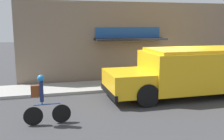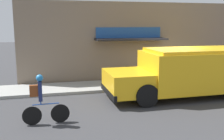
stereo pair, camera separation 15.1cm
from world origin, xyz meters
TOP-DOWN VIEW (x-y plane):
  - ground_plane at (0.00, 0.00)m, footprint 70.00×70.00m
  - sidewalk at (0.00, 1.05)m, footprint 28.00×2.09m
  - storefront at (-0.06, 2.30)m, footprint 14.86×1.13m
  - school_bus at (0.25, -1.41)m, footprint 6.94×2.85m
  - cyclist at (-6.15, -3.24)m, footprint 1.49×0.22m
  - trash_bin at (-1.86, 0.95)m, footprint 0.50×0.50m

SIDE VIEW (x-z plane):
  - ground_plane at x=0.00m, z-range 0.00..0.00m
  - sidewalk at x=0.00m, z-range 0.00..0.14m
  - trash_bin at x=-1.86m, z-range 0.14..1.00m
  - cyclist at x=-6.15m, z-range 0.01..1.64m
  - school_bus at x=0.25m, z-range 0.07..2.18m
  - storefront at x=-0.06m, z-range 0.01..4.34m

